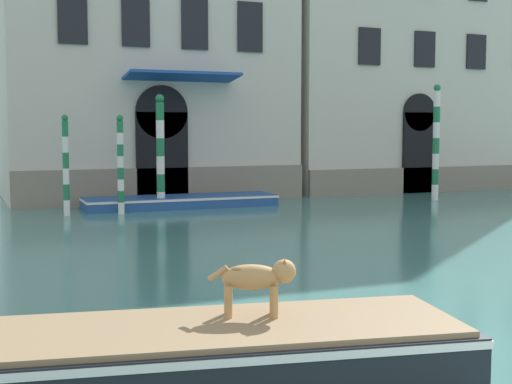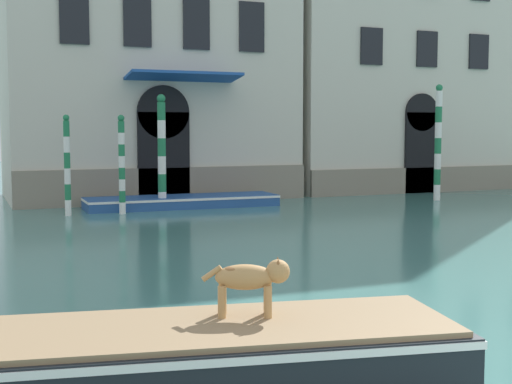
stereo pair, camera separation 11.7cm
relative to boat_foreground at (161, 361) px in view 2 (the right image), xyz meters
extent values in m
cube|color=beige|center=(5.32, 21.63, 6.87)|extent=(11.07, 6.00, 14.55)
cube|color=gray|center=(5.32, 18.58, 0.26)|extent=(11.07, 0.16, 1.32)
cube|color=black|center=(5.12, 18.57, 1.28)|extent=(1.95, 0.14, 3.37)
cylinder|color=black|center=(5.12, 18.57, 2.97)|extent=(1.95, 0.14, 1.95)
cube|color=black|center=(1.99, 18.59, 6.23)|extent=(1.01, 0.10, 1.89)
cube|color=black|center=(4.21, 18.59, 6.23)|extent=(1.01, 0.10, 1.89)
cube|color=black|center=(6.42, 18.59, 6.23)|extent=(1.01, 0.10, 1.89)
cube|color=black|center=(8.64, 18.59, 6.23)|extent=(1.01, 0.10, 1.89)
cube|color=#1E4C99|center=(5.74, 17.93, 4.24)|extent=(4.12, 1.40, 0.29)
cube|color=gray|center=(18.08, 18.58, 0.15)|extent=(13.72, 0.16, 1.09)
cube|color=black|center=(16.49, 18.57, 1.33)|extent=(1.60, 0.14, 3.46)
cylinder|color=black|center=(16.49, 18.57, 3.06)|extent=(1.60, 0.14, 1.60)
cube|color=black|center=(13.96, 18.59, 5.73)|extent=(1.02, 0.10, 1.51)
cube|color=black|center=(16.71, 18.59, 5.73)|extent=(1.02, 0.10, 1.51)
cube|color=black|center=(19.45, 18.59, 5.73)|extent=(1.02, 0.10, 1.51)
cube|color=black|center=(0.00, 0.00, -0.05)|extent=(6.51, 2.92, 0.70)
cube|color=white|center=(0.00, 0.00, 0.24)|extent=(6.54, 2.96, 0.08)
cube|color=#8C7251|center=(0.00, 0.00, 0.33)|extent=(6.29, 2.75, 0.06)
cylinder|color=tan|center=(1.22, 0.07, 0.53)|extent=(0.09, 0.09, 0.35)
cylinder|color=tan|center=(1.15, -0.11, 0.53)|extent=(0.09, 0.09, 0.35)
cylinder|color=tan|center=(0.77, 0.26, 0.53)|extent=(0.09, 0.09, 0.35)
cylinder|color=tan|center=(0.70, 0.08, 0.53)|extent=(0.09, 0.09, 0.35)
ellipsoid|color=tan|center=(0.96, 0.08, 0.78)|extent=(0.71, 0.50, 0.28)
ellipsoid|color=brown|center=(0.87, 0.11, 0.86)|extent=(0.34, 0.29, 0.10)
sphere|color=tan|center=(1.29, -0.06, 0.84)|extent=(0.26, 0.26, 0.26)
cone|color=brown|center=(1.32, 0.01, 0.94)|extent=(0.08, 0.08, 0.10)
cone|color=brown|center=(1.26, -0.13, 0.94)|extent=(0.08, 0.08, 0.10)
cylinder|color=tan|center=(0.63, 0.21, 0.82)|extent=(0.24, 0.14, 0.19)
cube|color=#234C8C|center=(5.38, 17.11, -0.20)|extent=(6.80, 1.87, 0.40)
cube|color=white|center=(5.38, 17.11, -0.06)|extent=(6.83, 1.90, 0.08)
cube|color=#8C7251|center=(5.38, 17.11, -0.22)|extent=(3.75, 1.37, 0.36)
cylinder|color=white|center=(4.54, 16.70, -0.10)|extent=(0.28, 0.28, 0.61)
cylinder|color=#1E7247|center=(4.54, 16.70, 0.51)|extent=(0.28, 0.28, 0.61)
cylinder|color=white|center=(4.54, 16.70, 1.12)|extent=(0.28, 0.28, 0.61)
cylinder|color=#1E7247|center=(4.54, 16.70, 1.73)|extent=(0.28, 0.28, 0.61)
cylinder|color=white|center=(4.54, 16.70, 2.34)|extent=(0.28, 0.28, 0.61)
cylinder|color=#1E7247|center=(4.54, 16.70, 2.95)|extent=(0.28, 0.28, 0.61)
sphere|color=#1E7247|center=(4.54, 16.70, 3.38)|extent=(0.29, 0.29, 0.29)
cylinder|color=white|center=(15.21, 15.69, -0.10)|extent=(0.25, 0.25, 0.60)
cylinder|color=#1E7247|center=(15.21, 15.69, 0.50)|extent=(0.25, 0.25, 0.60)
cylinder|color=white|center=(15.21, 15.69, 1.10)|extent=(0.25, 0.25, 0.60)
cylinder|color=#1E7247|center=(15.21, 15.69, 1.70)|extent=(0.25, 0.25, 0.60)
cylinder|color=white|center=(15.21, 15.69, 2.30)|extent=(0.25, 0.25, 0.60)
cylinder|color=#1E7247|center=(15.21, 15.69, 2.90)|extent=(0.25, 0.25, 0.60)
cylinder|color=white|center=(15.21, 15.69, 3.50)|extent=(0.25, 0.25, 0.60)
sphere|color=#1E7247|center=(15.21, 15.69, 3.92)|extent=(0.27, 0.27, 0.27)
cylinder|color=white|center=(1.31, 16.16, -0.15)|extent=(0.20, 0.20, 0.50)
cylinder|color=#1E7247|center=(1.31, 16.16, 0.35)|extent=(0.20, 0.20, 0.50)
cylinder|color=white|center=(1.31, 16.16, 0.86)|extent=(0.20, 0.20, 0.50)
cylinder|color=#1E7247|center=(1.31, 16.16, 1.36)|extent=(0.20, 0.20, 0.50)
cylinder|color=white|center=(1.31, 16.16, 1.87)|extent=(0.20, 0.20, 0.50)
cylinder|color=#1E7247|center=(1.31, 16.16, 2.37)|extent=(0.20, 0.20, 0.50)
sphere|color=#1E7247|center=(1.31, 16.16, 2.71)|extent=(0.21, 0.21, 0.21)
cylinder|color=white|center=(3.01, 15.99, -0.21)|extent=(0.21, 0.21, 0.38)
cylinder|color=#1E7247|center=(3.01, 15.99, 0.16)|extent=(0.21, 0.21, 0.38)
cylinder|color=white|center=(3.01, 15.99, 0.54)|extent=(0.21, 0.21, 0.38)
cylinder|color=#1E7247|center=(3.01, 15.99, 0.92)|extent=(0.21, 0.21, 0.38)
cylinder|color=white|center=(3.01, 15.99, 1.29)|extent=(0.21, 0.21, 0.38)
cylinder|color=#1E7247|center=(3.01, 15.99, 1.67)|extent=(0.21, 0.21, 0.38)
cylinder|color=white|center=(3.01, 15.99, 2.05)|extent=(0.21, 0.21, 0.38)
cylinder|color=#1E7247|center=(3.01, 15.99, 2.42)|extent=(0.21, 0.21, 0.38)
sphere|color=#1E7247|center=(3.01, 15.99, 2.70)|extent=(0.22, 0.22, 0.22)
camera|label=1|loc=(-1.95, -6.91, 2.38)|focal=50.00mm
camera|label=2|loc=(-1.84, -6.96, 2.38)|focal=50.00mm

